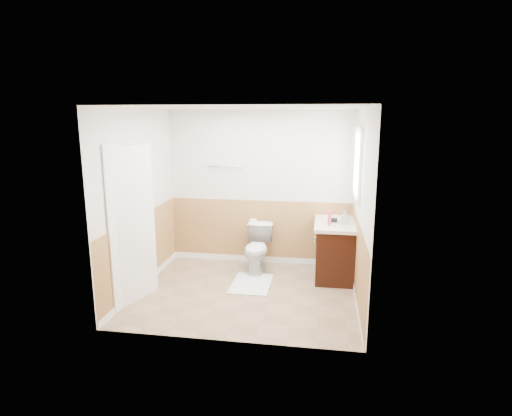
% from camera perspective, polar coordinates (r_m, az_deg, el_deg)
% --- Properties ---
extents(floor, '(3.00, 3.00, 0.00)m').
position_cam_1_polar(floor, '(5.94, -1.36, -11.39)').
color(floor, '#8C7051').
rests_on(floor, ground).
extents(ceiling, '(3.00, 3.00, 0.00)m').
position_cam_1_polar(ceiling, '(5.44, -1.50, 13.50)').
color(ceiling, white).
rests_on(ceiling, floor).
extents(wall_back, '(3.00, 0.00, 3.00)m').
position_cam_1_polar(wall_back, '(6.82, 0.56, 2.71)').
color(wall_back, silver).
rests_on(wall_back, floor).
extents(wall_front, '(3.00, 0.00, 3.00)m').
position_cam_1_polar(wall_front, '(4.32, -4.56, -2.99)').
color(wall_front, silver).
rests_on(wall_front, floor).
extents(wall_left, '(0.00, 3.00, 3.00)m').
position_cam_1_polar(wall_left, '(6.01, -15.64, 0.94)').
color(wall_left, silver).
rests_on(wall_left, floor).
extents(wall_right, '(0.00, 3.00, 3.00)m').
position_cam_1_polar(wall_right, '(5.49, 14.16, -0.02)').
color(wall_right, silver).
rests_on(wall_right, floor).
extents(wainscot_back, '(3.00, 0.00, 3.00)m').
position_cam_1_polar(wainscot_back, '(6.97, 0.53, -3.40)').
color(wainscot_back, '#A88443').
rests_on(wainscot_back, floor).
extents(wainscot_front, '(3.00, 0.00, 3.00)m').
position_cam_1_polar(wainscot_front, '(4.58, -4.36, -12.03)').
color(wainscot_front, '#A88443').
rests_on(wainscot_front, floor).
extents(wainscot_left, '(0.00, 2.60, 2.60)m').
position_cam_1_polar(wainscot_left, '(6.19, -15.14, -5.88)').
color(wainscot_left, '#A88443').
rests_on(wainscot_left, floor).
extents(wainscot_right, '(0.00, 2.60, 2.60)m').
position_cam_1_polar(wainscot_right, '(5.69, 13.64, -7.41)').
color(wainscot_right, '#A88443').
rests_on(wainscot_right, floor).
extents(toilet, '(0.41, 0.72, 0.73)m').
position_cam_1_polar(toilet, '(6.59, 0.20, -5.55)').
color(toilet, silver).
rests_on(toilet, floor).
extents(bath_mat, '(0.55, 0.80, 0.02)m').
position_cam_1_polar(bath_mat, '(6.19, -0.61, -10.25)').
color(bath_mat, silver).
rests_on(bath_mat, floor).
extents(vanity_cabinet, '(0.55, 1.10, 0.80)m').
position_cam_1_polar(vanity_cabinet, '(6.55, 10.61, -5.57)').
color(vanity_cabinet, black).
rests_on(vanity_cabinet, floor).
extents(vanity_knob_left, '(0.03, 0.03, 0.03)m').
position_cam_1_polar(vanity_knob_left, '(6.41, 7.99, -4.47)').
color(vanity_knob_left, silver).
rests_on(vanity_knob_left, vanity_cabinet).
extents(vanity_knob_right, '(0.03, 0.03, 0.03)m').
position_cam_1_polar(vanity_knob_right, '(6.60, 8.03, -3.98)').
color(vanity_knob_right, silver).
rests_on(vanity_knob_right, vanity_cabinet).
extents(countertop, '(0.60, 1.15, 0.05)m').
position_cam_1_polar(countertop, '(6.43, 10.67, -1.96)').
color(countertop, beige).
rests_on(countertop, vanity_cabinet).
extents(sink_basin, '(0.36, 0.36, 0.02)m').
position_cam_1_polar(sink_basin, '(6.57, 10.73, -1.35)').
color(sink_basin, white).
rests_on(sink_basin, countertop).
extents(faucet, '(0.02, 0.02, 0.14)m').
position_cam_1_polar(faucet, '(6.57, 12.32, -0.89)').
color(faucet, '#BBBBC2').
rests_on(faucet, countertop).
extents(lotion_bottle, '(0.05, 0.05, 0.22)m').
position_cam_1_polar(lotion_bottle, '(6.10, 9.94, -1.40)').
color(lotion_bottle, '#D33665').
rests_on(lotion_bottle, countertop).
extents(soap_dispenser, '(0.09, 0.10, 0.20)m').
position_cam_1_polar(soap_dispenser, '(6.27, 11.93, -1.21)').
color(soap_dispenser, '#9AA4AE').
rests_on(soap_dispenser, countertop).
extents(hair_dryer_body, '(0.14, 0.07, 0.07)m').
position_cam_1_polar(hair_dryer_body, '(6.34, 10.34, -1.60)').
color(hair_dryer_body, black).
rests_on(hair_dryer_body, countertop).
extents(hair_dryer_handle, '(0.03, 0.03, 0.07)m').
position_cam_1_polar(hair_dryer_handle, '(6.33, 10.07, -1.89)').
color(hair_dryer_handle, black).
rests_on(hair_dryer_handle, countertop).
extents(mirror_panel, '(0.02, 0.35, 0.90)m').
position_cam_1_polar(mirror_panel, '(6.52, 13.28, 4.61)').
color(mirror_panel, silver).
rests_on(mirror_panel, wall_right).
extents(window_frame, '(0.04, 0.80, 1.00)m').
position_cam_1_polar(window_frame, '(5.99, 13.65, 5.86)').
color(window_frame, white).
rests_on(window_frame, wall_right).
extents(window_glass, '(0.01, 0.70, 0.90)m').
position_cam_1_polar(window_glass, '(5.99, 13.81, 5.85)').
color(window_glass, white).
rests_on(window_glass, wall_right).
extents(door, '(0.29, 0.78, 2.04)m').
position_cam_1_polar(door, '(5.62, -16.47, -2.29)').
color(door, white).
rests_on(door, wall_left).
extents(door_frame, '(0.02, 0.92, 2.10)m').
position_cam_1_polar(door_frame, '(5.65, -17.17, -2.15)').
color(door_frame, white).
rests_on(door_frame, wall_left).
extents(door_knob, '(0.06, 0.06, 0.06)m').
position_cam_1_polar(door_knob, '(5.90, -14.54, -2.19)').
color(door_knob, silver).
rests_on(door_knob, door).
extents(towel_bar, '(0.62, 0.02, 0.02)m').
position_cam_1_polar(towel_bar, '(6.82, -4.10, 5.65)').
color(towel_bar, silver).
rests_on(towel_bar, wall_back).
extents(tp_holder_bar, '(0.14, 0.02, 0.02)m').
position_cam_1_polar(tp_holder_bar, '(6.87, -0.36, -1.89)').
color(tp_holder_bar, silver).
rests_on(tp_holder_bar, wall_back).
extents(tp_roll, '(0.10, 0.11, 0.11)m').
position_cam_1_polar(tp_roll, '(6.87, -0.36, -1.89)').
color(tp_roll, white).
rests_on(tp_roll, tp_holder_bar).
extents(tp_sheet, '(0.10, 0.01, 0.16)m').
position_cam_1_polar(tp_sheet, '(6.90, -0.36, -2.78)').
color(tp_sheet, white).
rests_on(tp_sheet, tp_roll).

